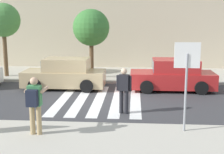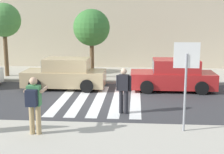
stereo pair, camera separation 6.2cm
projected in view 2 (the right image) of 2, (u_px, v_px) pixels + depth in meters
ground_plane at (99, 101)px, 13.52m from camera, size 120.00×120.00×0.00m
sidewalk_far at (110, 74)px, 19.38m from camera, size 60.00×4.80×0.14m
building_facade_far at (115, 22)px, 23.09m from camera, size 56.00×4.00×6.48m
crosswalk_stripe_0 at (63, 99)px, 13.84m from camera, size 0.44×5.20×0.01m
crosswalk_stripe_1 at (81, 99)px, 13.78m from camera, size 0.44×5.20×0.01m
crosswalk_stripe_2 at (99, 100)px, 13.72m from camera, size 0.44×5.20×0.01m
crosswalk_stripe_3 at (117, 100)px, 13.65m from camera, size 0.44×5.20×0.01m
crosswalk_stripe_4 at (136, 100)px, 13.59m from camera, size 0.44×5.20×0.01m
stop_sign at (186, 67)px, 9.20m from camera, size 0.76×0.08×2.71m
photographer_with_backpack at (34, 101)px, 9.09m from camera, size 0.59×0.84×1.72m
pedestrian_crossing at (124, 88)px, 11.59m from camera, size 0.57×0.32×1.72m
parked_car_tan at (65, 74)px, 15.79m from camera, size 4.10×1.92×1.55m
parked_car_red at (173, 76)px, 15.37m from camera, size 4.10×1.92×1.55m
street_tree_west at (4, 21)px, 17.94m from camera, size 1.95×1.95×4.25m
street_tree_center at (92, 28)px, 17.53m from camera, size 2.07×2.07×3.89m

